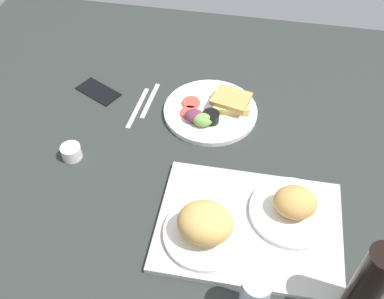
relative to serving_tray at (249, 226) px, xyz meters
The scene contains 11 objects.
ground_plane 27.78cm from the serving_tray, 54.43° to the right, with size 190.00×150.00×3.00cm, color #282D2B.
serving_tray is the anchor object (origin of this frame).
bread_plate_near 11.84cm from the serving_tray, 153.71° to the right, with size 21.21×21.21×8.56cm.
bread_plate_far 12.55cm from the serving_tray, 27.91° to the left, with size 20.57×20.57×10.39cm.
plate_with_salad 41.84cm from the serving_tray, 68.52° to the right, with size 28.97×28.97×5.40cm.
drinking_glass 21.76cm from the serving_tray, 97.42° to the left, with size 6.21×6.21×13.34cm, color silver.
soda_bottle 31.12cm from the serving_tray, 146.72° to the left, with size 6.40×6.40×22.83cm, color black.
espresso_cup 53.42cm from the serving_tray, 15.15° to the right, with size 5.60×5.60×4.00cm, color silver.
fork 54.80cm from the serving_tray, 48.97° to the right, with size 17.00×1.40×0.50cm, color #B7B7BC.
knife 53.97cm from the serving_tray, 43.77° to the right, with size 19.00×1.40×0.50cm, color #B7B7BC.
cell_phone 68.44cm from the serving_tray, 38.26° to the right, with size 14.40×7.20×0.80cm, color black.
Camera 1 is at (-13.61, 84.06, 94.24)cm, focal length 41.50 mm.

